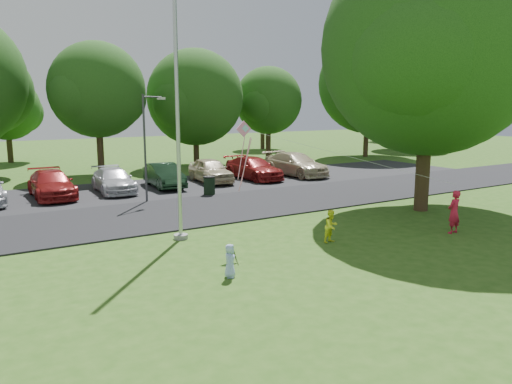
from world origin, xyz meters
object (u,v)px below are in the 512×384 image
big_tree (430,52)px  child_yellow (331,226)px  flagpole (178,120)px  woman (454,212)px  child_blue (230,261)px  kite (252,144)px  street_lamp (148,138)px  trash_can (209,186)px

big_tree → child_yellow: 9.42m
flagpole → woman: size_ratio=6.25×
child_blue → big_tree: bearing=-38.6°
child_yellow → child_blue: bearing=-174.4°
child_yellow → kite: size_ratio=0.15×
flagpole → child_blue: flagpole is taller
big_tree → kite: (-9.03, -0.38, -3.47)m
street_lamp → trash_can: bearing=-24.4°
child_yellow → flagpole: bearing=133.9°
big_tree → child_blue: (-11.41, -3.13, -6.38)m
trash_can → child_yellow: bearing=-92.4°
flagpole → trash_can: (4.65, 7.11, -3.66)m
street_lamp → child_blue: 11.93m
woman → flagpole: bearing=-32.2°
flagpole → child_yellow: 6.38m
street_lamp → kite: street_lamp is taller
big_tree → woman: 7.20m
woman → big_tree: bearing=-128.0°
child_yellow → kite: kite is taller
street_lamp → child_yellow: bearing=-99.4°
trash_can → child_blue: 12.58m
trash_can → street_lamp: bearing=-179.7°
street_lamp → kite: 8.75m
trash_can → woman: 12.39m
woman → child_blue: woman is taller
flagpole → child_blue: size_ratio=10.63×
flagpole → child_blue: 5.76m
street_lamp → woman: street_lamp is taller
street_lamp → child_blue: street_lamp is taller
flagpole → street_lamp: bearing=78.7°
woman → child_blue: size_ratio=1.70×
trash_can → woman: bearing=-70.1°
big_tree → street_lamp: bearing=138.9°
flagpole → child_blue: (-0.42, -4.40, -3.70)m
flagpole → big_tree: size_ratio=0.85×
flagpole → kite: flagpole is taller
flagpole → trash_can: bearing=56.8°
child_blue → trash_can: bearing=12.2°
big_tree → kite: big_tree is taller
flagpole → big_tree: big_tree is taller
woman → child_yellow: (-4.63, 1.40, -0.23)m
flagpole → street_lamp: 7.31m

